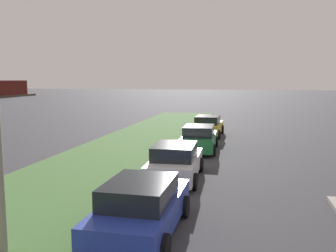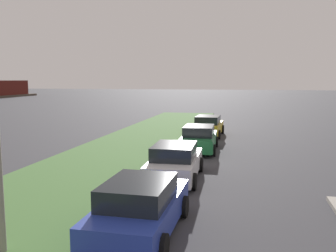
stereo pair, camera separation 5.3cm
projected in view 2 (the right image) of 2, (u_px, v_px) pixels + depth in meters
grass_median at (69, 182)px, 14.15m from camera, size 60.00×6.00×0.12m
parked_car_blue at (140, 207)px, 9.44m from camera, size 4.32×2.05×1.47m
parked_car_white at (175, 162)px, 14.66m from camera, size 4.35×2.12×1.47m
parked_car_green at (199, 139)px, 20.54m from camera, size 4.35×2.12×1.47m
parked_car_yellow at (208, 126)px, 26.11m from camera, size 4.35×2.11×1.47m
streetlight at (4, 63)px, 7.68m from camera, size 0.46×2.88×7.50m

